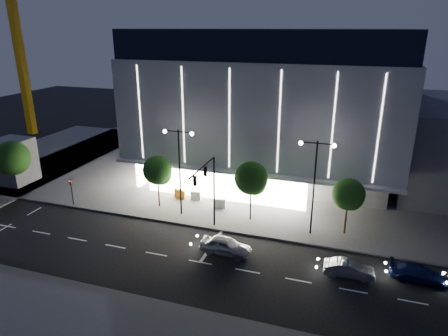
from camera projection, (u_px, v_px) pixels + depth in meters
ground at (185, 249)px, 34.59m from camera, size 160.00×160.00×0.00m
sidewalk_museum at (289, 167)px, 54.58m from camera, size 70.00×40.00×0.15m
sidewalk_west at (5, 173)px, 52.33m from camera, size 16.00×50.00×0.15m
museum at (274, 101)px, 50.58m from camera, size 30.00×25.80×18.00m
traffic_mast at (208, 183)px, 35.60m from camera, size 0.33×5.89×7.07m
street_lamp_west at (179, 160)px, 38.85m from camera, size 3.16×0.36×9.00m
street_lamp_east at (315, 174)px, 35.02m from camera, size 3.16×0.36×9.00m
ped_signal_far at (72, 189)px, 42.39m from camera, size 0.22×0.24×3.00m
tower_crane at (18, 12)px, 64.82m from camera, size 32.00×2.00×28.50m
tree_left at (158, 172)px, 41.28m from camera, size 3.02×3.02×5.72m
tree_mid at (251, 180)px, 38.24m from camera, size 3.25×3.25×6.15m
tree_right at (349, 196)px, 35.74m from camera, size 2.91×2.91×5.51m
car_lead at (225, 246)px, 33.67m from camera, size 4.47×2.02×1.49m
car_second at (349, 269)px, 30.67m from camera, size 3.85×1.50×1.25m
car_third at (419, 273)px, 30.15m from camera, size 4.37×1.98×1.24m
barrier_a at (179, 194)px, 44.42m from camera, size 1.13×0.52×1.00m
barrier_b at (196, 196)px, 43.84m from camera, size 1.12×0.33×1.00m
barrier_c at (181, 195)px, 44.17m from camera, size 1.12×0.41×1.00m
barrier_d at (220, 204)px, 41.91m from camera, size 1.13×0.48×1.00m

